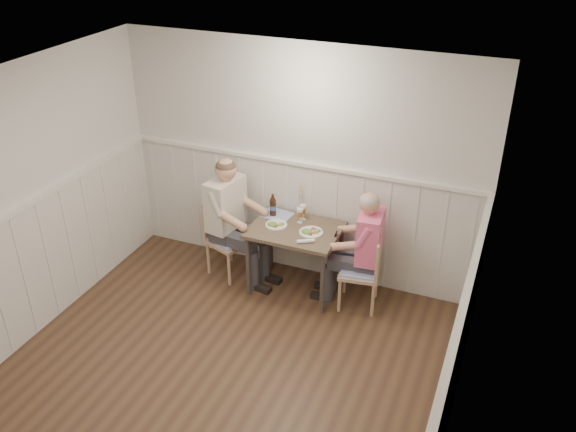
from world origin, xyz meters
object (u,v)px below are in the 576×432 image
Objects in this scene: dining_table at (295,237)px; grass_vase at (299,200)px; man_in_pink at (364,257)px; diner_cream at (230,227)px; beer_bottle at (273,206)px; chair_right at (365,268)px; chair_left at (226,236)px.

grass_vase is at bearing 105.24° from dining_table.
diner_cream reaches higher than man_in_pink.
beer_bottle is (-0.33, 0.17, 0.21)m from dining_table.
diner_cream is at bearing -177.95° from man_in_pink.
diner_cream is (-1.55, 0.02, 0.14)m from chair_right.
chair_right is at bearing -9.82° from beer_bottle.
beer_bottle reaches higher than chair_right.
beer_bottle is 0.68× the size of grass_vase.
chair_left is at bearing -163.09° from beer_bottle.
beer_bottle is (-1.10, 0.19, 0.41)m from chair_right.
diner_cream reaches higher than beer_bottle.
diner_cream is (-0.77, -0.00, -0.05)m from dining_table.
dining_table is 0.43m from beer_bottle.
beer_bottle is 0.29m from grass_vase.
grass_vase is (-0.86, 0.33, 0.46)m from chair_right.
man_in_pink is at bearing 4.00° from dining_table.
diner_cream is 5.57× the size of beer_bottle.
diner_cream is at bearing 179.39° from chair_right.
beer_bottle is at bearing 170.18° from chair_right.
grass_vase is at bearing 21.20° from chair_left.
grass_vase reaches higher than chair_left.
chair_left is 0.60× the size of diner_cream.
grass_vase reaches higher than chair_right.
chair_right is 1.03m from grass_vase.
beer_bottle is at bearing 16.91° from chair_left.
diner_cream reaches higher than chair_left.
chair_right reaches higher than dining_table.
grass_vase is (-0.83, 0.26, 0.38)m from man_in_pink.
chair_left is 0.93m from grass_vase.
chair_right is at bearing -1.38° from dining_table.
man_in_pink is at bearing 2.05° from diner_cream.
man_in_pink reaches higher than dining_table.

